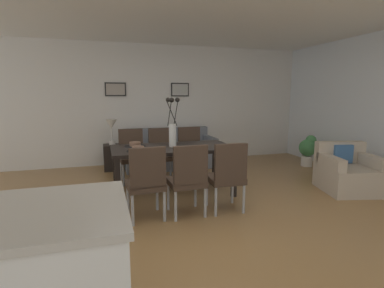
{
  "coord_description": "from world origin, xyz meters",
  "views": [
    {
      "loc": [
        -1.01,
        -3.31,
        1.51
      ],
      "look_at": [
        0.26,
        0.88,
        0.78
      ],
      "focal_mm": 27.4,
      "sensor_mm": 36.0,
      "label": 1
    }
  ],
  "objects_px": {
    "armchair": "(348,173)",
    "framed_picture_left": "(116,89)",
    "centerpiece_vase": "(173,128)",
    "dining_chair_near_left": "(146,180)",
    "bowl_near_right": "(135,144)",
    "dining_chair_mid_right": "(191,149)",
    "table_lamp": "(111,126)",
    "bowl_near_left": "(138,148)",
    "side_table": "(113,157)",
    "dining_chair_near_right": "(132,153)",
    "potted_plant": "(308,149)",
    "dining_table": "(173,152)",
    "framed_picture_center": "(180,90)",
    "dining_chair_far_left": "(188,177)",
    "dining_chair_mid_left": "(227,174)",
    "dining_chair_far_right": "(162,151)",
    "sofa": "(169,153)"
  },
  "relations": [
    {
      "from": "armchair",
      "to": "framed_picture_left",
      "type": "xyz_separation_m",
      "value": [
        -3.4,
        2.89,
        1.34
      ]
    },
    {
      "from": "centerpiece_vase",
      "to": "framed_picture_left",
      "type": "bearing_deg",
      "value": 107.49
    },
    {
      "from": "dining_chair_near_left",
      "to": "bowl_near_right",
      "type": "height_order",
      "value": "dining_chair_near_left"
    },
    {
      "from": "dining_chair_mid_right",
      "to": "table_lamp",
      "type": "bearing_deg",
      "value": 146.2
    },
    {
      "from": "dining_chair_mid_right",
      "to": "bowl_near_left",
      "type": "xyz_separation_m",
      "value": [
        -1.09,
        -1.08,
        0.27
      ]
    },
    {
      "from": "dining_chair_mid_right",
      "to": "side_table",
      "type": "bearing_deg",
      "value": 146.2
    },
    {
      "from": "dining_chair_near_right",
      "to": "potted_plant",
      "type": "height_order",
      "value": "dining_chair_near_right"
    },
    {
      "from": "centerpiece_vase",
      "to": "side_table",
      "type": "height_order",
      "value": "centerpiece_vase"
    },
    {
      "from": "side_table",
      "to": "framed_picture_left",
      "type": "bearing_deg",
      "value": 73.79
    },
    {
      "from": "dining_table",
      "to": "armchair",
      "type": "relative_size",
      "value": 1.86
    },
    {
      "from": "bowl_near_right",
      "to": "framed_picture_left",
      "type": "distance_m",
      "value": 2.21
    },
    {
      "from": "framed_picture_center",
      "to": "framed_picture_left",
      "type": "bearing_deg",
      "value": 180.0
    },
    {
      "from": "dining_chair_far_left",
      "to": "dining_chair_near_right",
      "type": "bearing_deg",
      "value": 106.3
    },
    {
      "from": "dining_chair_far_left",
      "to": "potted_plant",
      "type": "bearing_deg",
      "value": 29.29
    },
    {
      "from": "side_table",
      "to": "table_lamp",
      "type": "bearing_deg",
      "value": 0.0
    },
    {
      "from": "dining_chair_near_right",
      "to": "dining_chair_mid_left",
      "type": "bearing_deg",
      "value": -59.55
    },
    {
      "from": "side_table",
      "to": "armchair",
      "type": "relative_size",
      "value": 0.54
    },
    {
      "from": "dining_chair_far_right",
      "to": "dining_chair_mid_left",
      "type": "height_order",
      "value": "same"
    },
    {
      "from": "side_table",
      "to": "dining_chair_near_left",
      "type": "bearing_deg",
      "value": -83.42
    },
    {
      "from": "dining_chair_mid_right",
      "to": "armchair",
      "type": "height_order",
      "value": "dining_chair_mid_right"
    },
    {
      "from": "bowl_near_left",
      "to": "potted_plant",
      "type": "bearing_deg",
      "value": 16.73
    },
    {
      "from": "side_table",
      "to": "dining_table",
      "type": "bearing_deg",
      "value": -65.16
    },
    {
      "from": "dining_chair_far_left",
      "to": "framed_picture_center",
      "type": "distance_m",
      "value": 3.39
    },
    {
      "from": "dining_chair_mid_left",
      "to": "framed_picture_left",
      "type": "bearing_deg",
      "value": 111.19
    },
    {
      "from": "dining_chair_near_right",
      "to": "armchair",
      "type": "relative_size",
      "value": 0.95
    },
    {
      "from": "dining_chair_near_left",
      "to": "dining_chair_far_left",
      "type": "bearing_deg",
      "value": -2.94
    },
    {
      "from": "dining_table",
      "to": "armchair",
      "type": "height_order",
      "value": "armchair"
    },
    {
      "from": "dining_chair_mid_right",
      "to": "bowl_near_right",
      "type": "xyz_separation_m",
      "value": [
        -1.09,
        -0.67,
        0.27
      ]
    },
    {
      "from": "centerpiece_vase",
      "to": "sofa",
      "type": "distance_m",
      "value": 1.94
    },
    {
      "from": "dining_table",
      "to": "dining_chair_mid_right",
      "type": "relative_size",
      "value": 1.96
    },
    {
      "from": "bowl_near_right",
      "to": "framed_picture_center",
      "type": "height_order",
      "value": "framed_picture_center"
    },
    {
      "from": "framed_picture_center",
      "to": "potted_plant",
      "type": "height_order",
      "value": "framed_picture_center"
    },
    {
      "from": "centerpiece_vase",
      "to": "table_lamp",
      "type": "bearing_deg",
      "value": 114.88
    },
    {
      "from": "potted_plant",
      "to": "bowl_near_right",
      "type": "bearing_deg",
      "value": -169.19
    },
    {
      "from": "dining_chair_far_left",
      "to": "dining_chair_far_right",
      "type": "bearing_deg",
      "value": 89.65
    },
    {
      "from": "dining_chair_near_right",
      "to": "bowl_near_right",
      "type": "height_order",
      "value": "dining_chair_near_right"
    },
    {
      "from": "dining_chair_near_left",
      "to": "framed_picture_center",
      "type": "bearing_deg",
      "value": 68.28
    },
    {
      "from": "centerpiece_vase",
      "to": "dining_chair_far_left",
      "type": "bearing_deg",
      "value": -91.1
    },
    {
      "from": "dining_chair_mid_right",
      "to": "sofa",
      "type": "distance_m",
      "value": 0.94
    },
    {
      "from": "framed_picture_left",
      "to": "dining_chair_mid_right",
      "type": "bearing_deg",
      "value": -47.44
    },
    {
      "from": "dining_table",
      "to": "framed_picture_center",
      "type": "relative_size",
      "value": 4.37
    },
    {
      "from": "table_lamp",
      "to": "framed_picture_left",
      "type": "height_order",
      "value": "framed_picture_left"
    },
    {
      "from": "centerpiece_vase",
      "to": "armchair",
      "type": "distance_m",
      "value": 2.87
    },
    {
      "from": "dining_chair_far_right",
      "to": "bowl_near_left",
      "type": "height_order",
      "value": "dining_chair_far_right"
    },
    {
      "from": "dining_table",
      "to": "framed_picture_center",
      "type": "distance_m",
      "value": 2.54
    },
    {
      "from": "dining_chair_mid_left",
      "to": "framed_picture_left",
      "type": "xyz_separation_m",
      "value": [
        -1.21,
        3.13,
        1.12
      ]
    },
    {
      "from": "side_table",
      "to": "centerpiece_vase",
      "type": "bearing_deg",
      "value": -65.12
    },
    {
      "from": "bowl_near_left",
      "to": "table_lamp",
      "type": "bearing_deg",
      "value": 98.33
    },
    {
      "from": "side_table",
      "to": "armchair",
      "type": "bearing_deg",
      "value": -34.78
    },
    {
      "from": "dining_chair_mid_right",
      "to": "framed_picture_left",
      "type": "distance_m",
      "value": 2.17
    }
  ]
}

